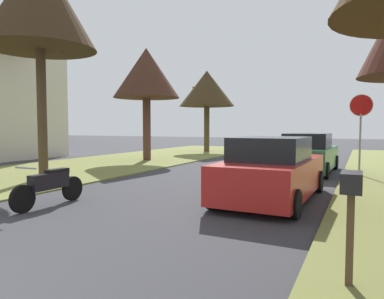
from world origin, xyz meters
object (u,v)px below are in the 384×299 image
stop_sign_far (361,117)px  parked_sedan_green (308,154)px  street_tree_left_mid_b (146,74)px  curbside_mailbox (351,196)px  street_tree_left_mid_a (39,0)px  street_tree_left_far (207,89)px  parked_sedan_red (272,171)px  parked_motorcycle (50,185)px

stop_sign_far → parked_sedan_green: 2.41m
street_tree_left_mid_b → curbside_mailbox: bearing=-48.9°
street_tree_left_mid_a → street_tree_left_mid_b: street_tree_left_mid_a is taller
stop_sign_far → curbside_mailbox: stop_sign_far is taller
parked_sedan_green → curbside_mailbox: parked_sedan_green is taller
street_tree_left_far → parked_sedan_green: size_ratio=1.31×
street_tree_left_mid_b → parked_sedan_red: street_tree_left_mid_b is taller
stop_sign_far → curbside_mailbox: size_ratio=2.34×
stop_sign_far → street_tree_left_mid_b: (-10.38, 1.68, 2.45)m
street_tree_left_mid_a → street_tree_left_mid_b: (-0.53, 7.37, -1.42)m
street_tree_left_mid_b → parked_sedan_red: size_ratio=1.34×
stop_sign_far → street_tree_left_far: (-10.18, 9.34, 2.39)m
street_tree_left_mid_b → stop_sign_far: bearing=-9.2°
parked_sedan_red → parked_sedan_green: size_ratio=1.00×
parked_motorcycle → parked_sedan_red: bearing=32.9°
parked_sedan_green → parked_motorcycle: (-4.50, -8.95, -0.24)m
street_tree_left_mid_a → parked_motorcycle: (3.47, -2.90, -5.59)m
street_tree_left_mid_a → parked_motorcycle: street_tree_left_mid_a is taller
parked_sedan_green → parked_motorcycle: 10.02m
street_tree_left_mid_a → curbside_mailbox: bearing=-24.7°
street_tree_left_mid_b → street_tree_left_far: street_tree_left_mid_b is taller
street_tree_left_mid_a → street_tree_left_mid_b: 7.52m
parked_sedan_green → street_tree_left_mid_b: bearing=171.1°
stop_sign_far → street_tree_left_mid_a: size_ratio=0.39×
parked_sedan_green → parked_motorcycle: parked_sedan_green is taller
curbside_mailbox → parked_sedan_green: bearing=99.9°
parked_motorcycle → curbside_mailbox: bearing=-14.3°
street_tree_left_far → street_tree_left_mid_a: bearing=-88.8°
parked_sedan_red → parked_motorcycle: (-4.45, -2.88, -0.24)m
parked_motorcycle → parked_sedan_green: bearing=63.3°
street_tree_left_mid_a → parked_motorcycle: bearing=-39.9°
street_tree_left_mid_b → parked_motorcycle: street_tree_left_mid_b is taller
street_tree_left_mid_a → parked_sedan_red: 9.56m
stop_sign_far → street_tree_left_mid_b: bearing=170.8°
street_tree_left_far → parked_sedan_green: (8.30, -8.98, -3.86)m
street_tree_left_mid_b → parked_sedan_green: bearing=-8.9°
curbside_mailbox → parked_motorcycle: bearing=165.7°
stop_sign_far → curbside_mailbox: 10.27m
street_tree_left_mid_a → parked_sedan_red: street_tree_left_mid_a is taller
parked_sedan_green → street_tree_left_mid_a: bearing=-142.9°
parked_motorcycle → curbside_mailbox: size_ratio=1.61×
street_tree_left_mid_a → curbside_mailbox: (9.83, -4.52, -5.01)m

